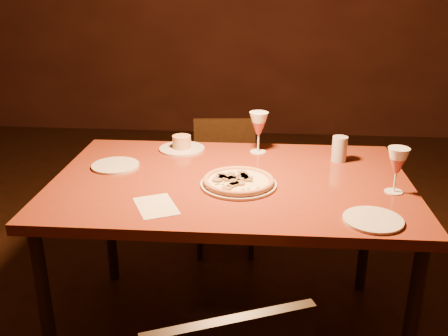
{
  "coord_description": "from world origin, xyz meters",
  "views": [
    {
      "loc": [
        0.24,
        -1.75,
        1.61
      ],
      "look_at": [
        0.07,
        0.25,
        0.83
      ],
      "focal_mm": 40.0,
      "sensor_mm": 36.0,
      "label": 1
    }
  ],
  "objects": [
    {
      "name": "water_tumbler",
      "position": [
        0.59,
        0.46,
        0.86
      ],
      "size": [
        0.07,
        0.07,
        0.12
      ],
      "primitive_type": "cylinder",
      "color": "#B6BDC7",
      "rests_on": "dining_table"
    },
    {
      "name": "dining_table",
      "position": [
        0.1,
        0.2,
        0.73
      ],
      "size": [
        1.51,
        0.98,
        0.8
      ],
      "rotation": [
        0.0,
        0.0,
        0.01
      ],
      "color": "maroon",
      "rests_on": "floor"
    },
    {
      "name": "pizza_plate",
      "position": [
        0.14,
        0.13,
        0.82
      ],
      "size": [
        0.31,
        0.31,
        0.03
      ],
      "color": "silver",
      "rests_on": "dining_table"
    },
    {
      "name": "wine_glass_far",
      "position": [
        0.21,
        0.55,
        0.9
      ],
      "size": [
        0.09,
        0.09,
        0.2
      ],
      "primitive_type": null,
      "color": "#AD4B48",
      "rests_on": "dining_table"
    },
    {
      "name": "side_plate_left",
      "position": [
        -0.43,
        0.3,
        0.81
      ],
      "size": [
        0.21,
        0.21,
        0.01
      ],
      "primitive_type": "cylinder",
      "color": "silver",
      "rests_on": "dining_table"
    },
    {
      "name": "ramekin_saucer",
      "position": [
        -0.17,
        0.55,
        0.83
      ],
      "size": [
        0.22,
        0.22,
        0.07
      ],
      "color": "silver",
      "rests_on": "dining_table"
    },
    {
      "name": "wine_glass_right",
      "position": [
        0.76,
        0.11,
        0.9
      ],
      "size": [
        0.08,
        0.08,
        0.18
      ],
      "primitive_type": null,
      "color": "#AD4B48",
      "rests_on": "dining_table"
    },
    {
      "name": "chair_far",
      "position": [
        0.0,
        1.08,
        0.45
      ],
      "size": [
        0.42,
        0.42,
        0.79
      ],
      "rotation": [
        0.0,
        0.0,
        0.1
      ],
      "color": "black",
      "rests_on": "floor"
    },
    {
      "name": "menu_card",
      "position": [
        -0.16,
        -0.1,
        0.81
      ],
      "size": [
        0.21,
        0.24,
        0.0
      ],
      "primitive_type": "cube",
      "rotation": [
        0.0,
        0.0,
        0.45
      ],
      "color": "beige",
      "rests_on": "dining_table"
    },
    {
      "name": "side_plate_near",
      "position": [
        0.63,
        -0.15,
        0.81
      ],
      "size": [
        0.21,
        0.21,
        0.01
      ],
      "primitive_type": "cylinder",
      "color": "silver",
      "rests_on": "dining_table"
    }
  ]
}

